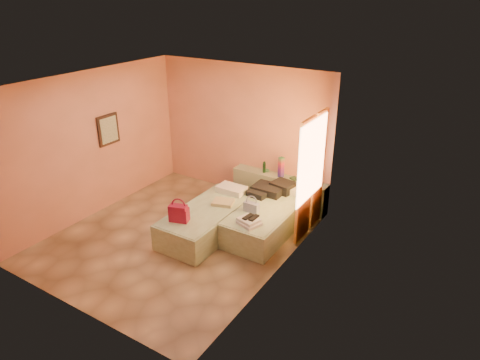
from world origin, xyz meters
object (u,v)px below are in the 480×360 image
at_px(bed_right, 268,219).
at_px(green_book, 295,179).
at_px(flower_vase, 313,179).
at_px(magenta_handbag, 179,213).
at_px(headboard_ledge, 279,190).
at_px(water_bottle, 264,167).
at_px(blue_handbag, 251,207).
at_px(bed_left, 208,220).
at_px(towel_stack, 249,222).

bearing_deg(bed_right, green_book, 88.24).
bearing_deg(flower_vase, green_book, 170.04).
bearing_deg(magenta_handbag, headboard_ledge, 54.47).
bearing_deg(headboard_ledge, water_bottle, 179.74).
bearing_deg(water_bottle, bed_right, -57.61).
distance_m(green_book, blue_handbag, 1.39).
height_order(bed_left, water_bottle, water_bottle).
distance_m(flower_vase, towel_stack, 1.78).
height_order(blue_handbag, towel_stack, blue_handbag).
bearing_deg(bed_left, towel_stack, -6.15).
distance_m(flower_vase, magenta_handbag, 2.69).
xyz_separation_m(headboard_ledge, flower_vase, (0.74, -0.07, 0.45)).
bearing_deg(headboard_ledge, flower_vase, -5.02).
height_order(headboard_ledge, bed_left, headboard_ledge).
bearing_deg(bed_right, bed_left, -145.10).
height_order(bed_right, magenta_handbag, magenta_handbag).
distance_m(headboard_ledge, towel_stack, 1.82).
bearing_deg(flower_vase, bed_left, -129.60).
relative_size(bed_right, flower_vase, 7.90).
bearing_deg(headboard_ledge, bed_right, -73.73).
bearing_deg(flower_vase, bed_right, -113.89).
bearing_deg(bed_right, blue_handbag, -118.05).
xyz_separation_m(bed_left, blue_handbag, (0.73, 0.31, 0.34)).
xyz_separation_m(bed_right, towel_stack, (0.03, -0.73, 0.30)).
bearing_deg(headboard_ledge, bed_left, -109.46).
bearing_deg(towel_stack, bed_right, 92.33).
bearing_deg(bed_left, bed_right, 34.90).
distance_m(water_bottle, blue_handbag, 1.47).
relative_size(green_book, towel_stack, 0.52).
height_order(bed_left, flower_vase, flower_vase).
height_order(bed_right, water_bottle, water_bottle).
relative_size(magenta_handbag, blue_handbag, 1.17).
relative_size(water_bottle, towel_stack, 0.65).
distance_m(bed_right, towel_stack, 0.79).
relative_size(bed_right, water_bottle, 8.78).
bearing_deg(bed_left, magenta_handbag, -103.91).
relative_size(bed_right, blue_handbag, 7.22).
relative_size(headboard_ledge, water_bottle, 9.00).
relative_size(bed_left, flower_vase, 7.90).
bearing_deg(towel_stack, green_book, 89.97).
distance_m(headboard_ledge, green_book, 0.48).
xyz_separation_m(bed_left, towel_stack, (0.93, -0.10, 0.30)).
relative_size(water_bottle, green_book, 1.24).
relative_size(headboard_ledge, towel_stack, 5.86).
relative_size(bed_left, water_bottle, 8.78).
bearing_deg(green_book, flower_vase, 13.43).
bearing_deg(blue_handbag, bed_right, 60.83).
bearing_deg(headboard_ledge, towel_stack, -79.30).
xyz_separation_m(bed_left, magenta_handbag, (-0.15, -0.62, 0.40)).
xyz_separation_m(green_book, towel_stack, (-0.00, -1.78, -0.12)).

